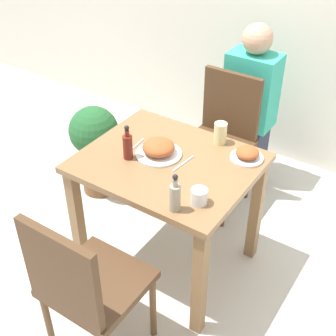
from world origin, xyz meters
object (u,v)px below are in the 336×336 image
Objects in this scene: drink_cup at (199,196)px; condiment_bottle at (175,196)px; potted_plant_left at (95,142)px; side_plate at (247,154)px; chair_far at (221,134)px; food_plate at (159,149)px; juice_glass at (220,133)px; person_figure at (250,107)px; sauce_bottle at (128,146)px; chair_near at (84,285)px.

condiment_bottle is at bearing -123.54° from drink_cup.
side_plate is at bearing -3.13° from potted_plant_left.
potted_plant_left is (-0.75, -0.41, -0.12)m from chair_far.
food_plate is at bearing -91.51° from chair_far.
juice_glass is 0.10× the size of person_figure.
sauce_bottle is 1.19m from person_figure.
juice_glass is 0.52m from sauce_bottle.
chair_far is 4.63× the size of sauce_bottle.
drink_cup reaches higher than side_plate.
drink_cup is 0.12× the size of potted_plant_left.
drink_cup is at bearing -93.37° from side_plate.
chair_far is 5.20× the size of side_plate.
person_figure reaches higher than chair_near.
chair_far is 0.54m from juice_glass.
chair_far is 1.02m from drink_cup.
chair_near is at bearing -95.18° from juice_glass.
juice_glass is at bearing -78.11° from person_figure.
condiment_bottle is at bearing -30.32° from potted_plant_left.
chair_near and chair_far have the same top height.
chair_near is 1.05m from side_plate.
sauce_bottle is 0.30× the size of potted_plant_left.
person_figure is at bearing 104.47° from drink_cup.
side_plate is at bearing 29.19° from food_plate.
person_figure is at bearing 84.05° from chair_far.
chair_near is 0.65m from drink_cup.
person_figure is at bearing 81.58° from sauce_bottle.
chair_far is 0.78× the size of person_figure.
chair_far is 0.75m from food_plate.
chair_near reaches higher than food_plate.
juice_glass is at bearing 99.36° from condiment_bottle.
potted_plant_left is (-0.74, 0.29, -0.38)m from food_plate.
potted_plant_left is at bearing -151.51° from chair_far.
potted_plant_left is (-0.62, 0.40, -0.41)m from sauce_bottle.
juice_glass is at bearing 108.17° from drink_cup.
chair_far is at bearing 111.38° from drink_cup.
juice_glass reaches higher than potted_plant_left.
potted_plant_left is 0.57× the size of person_figure.
condiment_bottle is at bearing -73.94° from chair_far.
person_figure is (0.79, 0.75, 0.17)m from potted_plant_left.
chair_far reaches higher than juice_glass.
condiment_bottle is 0.30× the size of potted_plant_left.
chair_near reaches higher than juice_glass.
food_plate is at bearing -81.10° from chair_near.
food_plate is 1.25× the size of condiment_bottle.
person_figure reaches higher than food_plate.
side_plate is 0.21m from juice_glass.
chair_near is 0.81m from food_plate.
person_figure reaches higher than side_plate.
juice_glass is at bearing -64.81° from chair_far.
sauce_bottle is (-0.33, -0.40, 0.02)m from juice_glass.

